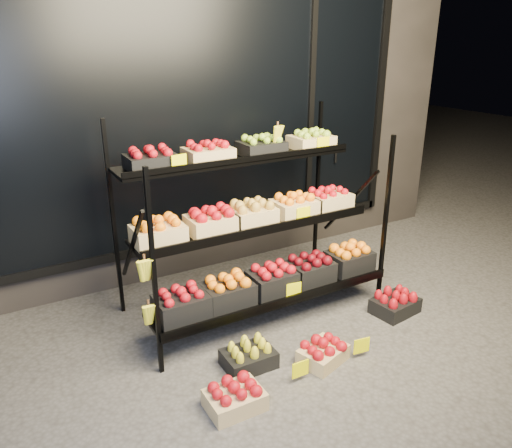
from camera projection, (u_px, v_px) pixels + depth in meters
ground at (295, 343)px, 3.89m from camera, size 24.00×24.00×0.00m
building at (164, 84)px, 5.36m from camera, size 6.00×2.08×3.50m
display_rack at (255, 225)px, 4.09m from camera, size 2.18×1.02×1.66m
tag_floor_a at (300, 374)px, 3.44m from camera, size 0.13×0.01×0.12m
tag_floor_b at (361, 350)px, 3.69m from camera, size 0.13×0.01×0.12m
floor_crate_left at (235, 397)px, 3.18m from camera, size 0.36×0.27×0.19m
floor_crate_midleft at (249, 356)px, 3.58m from camera, size 0.37×0.27×0.19m
floor_crate_midright at (323, 352)px, 3.64m from camera, size 0.40×0.34×0.18m
floor_crate_right at (395, 303)px, 4.28m from camera, size 0.41×0.32×0.19m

